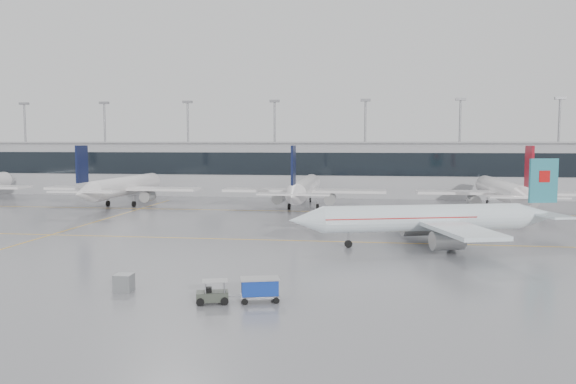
# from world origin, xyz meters

# --- Properties ---
(ground) EXTENTS (320.00, 320.00, 0.00)m
(ground) POSITION_xyz_m (0.00, 0.00, 0.00)
(ground) COLOR gray
(ground) RESTS_ON ground
(taxi_line_main) EXTENTS (120.00, 0.25, 0.01)m
(taxi_line_main) POSITION_xyz_m (0.00, 0.00, 0.01)
(taxi_line_main) COLOR #F0A413
(taxi_line_main) RESTS_ON ground
(taxi_line_north) EXTENTS (120.00, 0.25, 0.01)m
(taxi_line_north) POSITION_xyz_m (0.00, 30.00, 0.01)
(taxi_line_north) COLOR #F0A413
(taxi_line_north) RESTS_ON ground
(taxi_line_cross) EXTENTS (0.25, 60.00, 0.01)m
(taxi_line_cross) POSITION_xyz_m (-30.00, 15.00, 0.01)
(taxi_line_cross) COLOR #F0A413
(taxi_line_cross) RESTS_ON ground
(terminal) EXTENTS (180.00, 15.00, 12.00)m
(terminal) POSITION_xyz_m (0.00, 62.00, 6.00)
(terminal) COLOR #969699
(terminal) RESTS_ON ground
(terminal_glass) EXTENTS (180.00, 0.20, 5.00)m
(terminal_glass) POSITION_xyz_m (0.00, 54.45, 7.50)
(terminal_glass) COLOR black
(terminal_glass) RESTS_ON ground
(terminal_roof) EXTENTS (182.00, 16.00, 0.40)m
(terminal_roof) POSITION_xyz_m (0.00, 62.00, 12.20)
(terminal_roof) COLOR gray
(terminal_roof) RESTS_ON ground
(light_masts) EXTENTS (156.40, 1.00, 22.60)m
(light_masts) POSITION_xyz_m (0.00, 68.00, 13.34)
(light_masts) COLOR gray
(light_masts) RESTS_ON ground
(air_canada_jet) EXTENTS (33.09, 26.28, 10.24)m
(air_canada_jet) POSITION_xyz_m (19.12, -1.08, 3.20)
(air_canada_jet) COLOR silver
(air_canada_jet) RESTS_ON ground
(parked_jet_b) EXTENTS (29.64, 36.96, 11.72)m
(parked_jet_b) POSITION_xyz_m (-35.00, 33.69, 3.71)
(parked_jet_b) COLOR white
(parked_jet_b) RESTS_ON ground
(parked_jet_c) EXTENTS (29.64, 36.96, 11.72)m
(parked_jet_c) POSITION_xyz_m (-0.00, 33.69, 3.71)
(parked_jet_c) COLOR white
(parked_jet_c) RESTS_ON ground
(parked_jet_d) EXTENTS (29.64, 36.96, 11.72)m
(parked_jet_d) POSITION_xyz_m (35.00, 33.69, 3.71)
(parked_jet_d) COLOR white
(parked_jet_d) RESTS_ON ground
(baggage_tug) EXTENTS (3.68, 2.08, 1.75)m
(baggage_tug) POSITION_xyz_m (-0.28, -28.00, 0.62)
(baggage_tug) COLOR #363B33
(baggage_tug) RESTS_ON ground
(baggage_cart) EXTENTS (3.28, 2.36, 1.83)m
(baggage_cart) POSITION_xyz_m (3.19, -27.04, 1.07)
(baggage_cart) COLOR gray
(baggage_cart) RESTS_ON ground
(gse_unit) EXTENTS (1.48, 1.38, 1.43)m
(gse_unit) POSITION_xyz_m (-8.38, -25.65, 0.71)
(gse_unit) COLOR slate
(gse_unit) RESTS_ON ground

